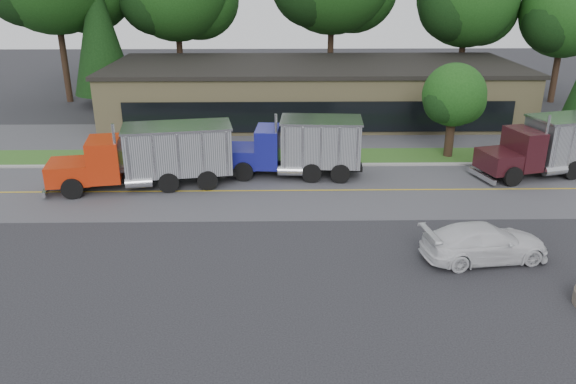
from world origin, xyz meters
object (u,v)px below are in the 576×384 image
Objects in this scene: dump_truck_red at (153,155)px; dump_truck_maroon at (553,144)px; dump_truck_blue at (302,146)px; rally_car at (485,243)px.

dump_truck_red and dump_truck_maroon have the same top height.
dump_truck_red is at bearing -10.80° from dump_truck_maroon.
dump_truck_blue is 1.52× the size of rally_car.
dump_truck_red is 1.28× the size of dump_truck_blue.
dump_truck_maroon reaches higher than rally_car.
dump_truck_blue is 14.48m from dump_truck_maroon.
dump_truck_blue is at bearing -14.86° from dump_truck_maroon.
dump_truck_maroon is (14.48, -0.01, 0.00)m from dump_truck_blue.
dump_truck_red is at bearing 15.31° from dump_truck_blue.
dump_truck_red is 22.69m from dump_truck_maroon.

